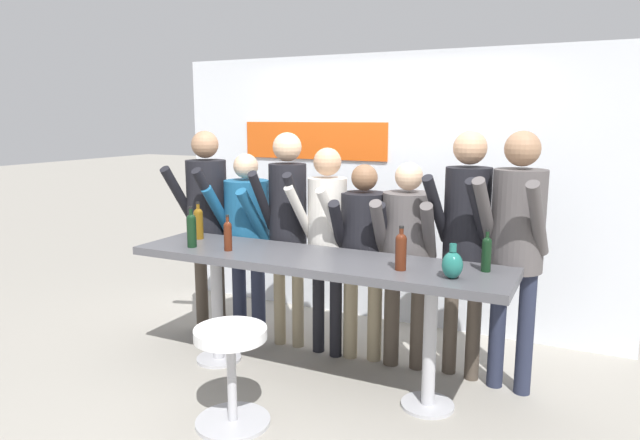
# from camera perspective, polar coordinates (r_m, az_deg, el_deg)

# --- Properties ---
(ground_plane) EXTENTS (40.00, 40.00, 0.00)m
(ground_plane) POSITION_cam_1_polar(r_m,az_deg,el_deg) (4.42, -0.60, -15.80)
(ground_plane) COLOR gray
(back_wall) EXTENTS (4.39, 0.12, 2.52)m
(back_wall) POSITION_cam_1_polar(r_m,az_deg,el_deg) (5.44, 6.61, 3.03)
(back_wall) COLOR silver
(back_wall) RESTS_ON ground_plane
(tasting_table) EXTENTS (2.79, 0.68, 0.96)m
(tasting_table) POSITION_cam_1_polar(r_m,az_deg,el_deg) (4.13, -0.62, -5.31)
(tasting_table) COLOR #4C4C51
(tasting_table) RESTS_ON ground_plane
(bar_stool) EXTENTS (0.48, 0.48, 0.64)m
(bar_stool) POSITION_cam_1_polar(r_m,az_deg,el_deg) (3.74, -8.87, -13.67)
(bar_stool) COLOR #B2B2B7
(bar_stool) RESTS_ON ground_plane
(person_far_left) EXTENTS (0.43, 0.56, 1.83)m
(person_far_left) POSITION_cam_1_polar(r_m,az_deg,el_deg) (5.17, -11.29, 1.13)
(person_far_left) COLOR #473D33
(person_far_left) RESTS_ON ground_plane
(person_left) EXTENTS (0.49, 0.57, 1.64)m
(person_left) POSITION_cam_1_polar(r_m,az_deg,el_deg) (4.99, -7.37, -0.64)
(person_left) COLOR #23283D
(person_left) RESTS_ON ground_plane
(person_center_left) EXTENTS (0.40, 0.55, 1.82)m
(person_center_left) POSITION_cam_1_polar(r_m,az_deg,el_deg) (4.74, -3.29, 0.65)
(person_center_left) COLOR gray
(person_center_left) RESTS_ON ground_plane
(person_center) EXTENTS (0.42, 0.55, 1.71)m
(person_center) POSITION_cam_1_polar(r_m,az_deg,el_deg) (4.56, 0.66, -0.72)
(person_center) COLOR black
(person_center) RESTS_ON ground_plane
(person_center_right) EXTENTS (0.49, 0.57, 1.59)m
(person_center_right) POSITION_cam_1_polar(r_m,az_deg,el_deg) (4.50, 4.35, -2.17)
(person_center_right) COLOR gray
(person_center_right) RESTS_ON ground_plane
(person_right) EXTENTS (0.49, 0.57, 1.61)m
(person_right) POSITION_cam_1_polar(r_m,az_deg,el_deg) (4.39, 8.67, -2.41)
(person_right) COLOR #473D33
(person_right) RESTS_ON ground_plane
(person_far_right) EXTENTS (0.47, 0.60, 1.85)m
(person_far_right) POSITION_cam_1_polar(r_m,az_deg,el_deg) (4.27, 14.39, -0.56)
(person_far_right) COLOR #473D33
(person_far_right) RESTS_ON ground_plane
(person_rightmost) EXTENTS (0.49, 0.61, 1.85)m
(person_rightmost) POSITION_cam_1_polar(r_m,az_deg,el_deg) (4.15, 19.08, -1.21)
(person_rightmost) COLOR #23283D
(person_rightmost) RESTS_ON ground_plane
(wine_bottle_0) EXTENTS (0.07, 0.07, 0.29)m
(wine_bottle_0) POSITION_cam_1_polar(r_m,az_deg,el_deg) (3.74, 8.10, -2.97)
(wine_bottle_0) COLOR #4C1E0F
(wine_bottle_0) RESTS_ON tasting_table
(wine_bottle_1) EXTENTS (0.08, 0.08, 0.31)m
(wine_bottle_1) POSITION_cam_1_polar(r_m,az_deg,el_deg) (4.76, -12.06, -0.18)
(wine_bottle_1) COLOR brown
(wine_bottle_1) RESTS_ON tasting_table
(wine_bottle_2) EXTENTS (0.06, 0.06, 0.28)m
(wine_bottle_2) POSITION_cam_1_polar(r_m,az_deg,el_deg) (3.83, 16.32, -3.12)
(wine_bottle_2) COLOR black
(wine_bottle_2) RESTS_ON tasting_table
(wine_bottle_3) EXTENTS (0.07, 0.07, 0.32)m
(wine_bottle_3) POSITION_cam_1_polar(r_m,az_deg,el_deg) (4.47, -12.73, -0.86)
(wine_bottle_3) COLOR black
(wine_bottle_3) RESTS_ON tasting_table
(wine_bottle_4) EXTENTS (0.06, 0.06, 0.27)m
(wine_bottle_4) POSITION_cam_1_polar(r_m,az_deg,el_deg) (4.30, -9.20, -1.44)
(wine_bottle_4) COLOR #4C1E0F
(wine_bottle_4) RESTS_ON tasting_table
(decorative_vase) EXTENTS (0.13, 0.13, 0.22)m
(decorative_vase) POSITION_cam_1_polar(r_m,az_deg,el_deg) (3.62, 13.10, -4.36)
(decorative_vase) COLOR #1E665B
(decorative_vase) RESTS_ON tasting_table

